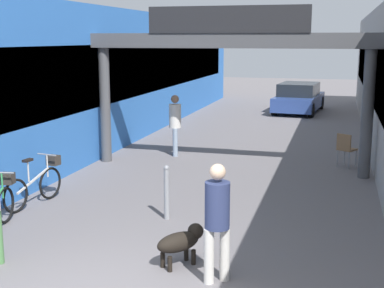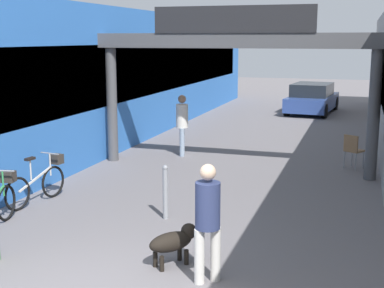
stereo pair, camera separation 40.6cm
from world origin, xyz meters
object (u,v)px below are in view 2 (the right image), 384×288
object	(u,v)px
pedestrian_with_dog	(208,216)
dog_on_leash	(174,241)
bicycle_silver_second	(40,181)
bollard_post_metal	(165,192)
pedestrian_carrying_crate	(182,121)
parked_car_blue	(312,99)
cafe_chair_wood_nearer	(353,148)

from	to	relation	value
pedestrian_with_dog	dog_on_leash	size ratio (longest dim) A/B	2.10
bicycle_silver_second	bollard_post_metal	xyz separation A→B (m)	(2.80, -0.18, 0.08)
pedestrian_with_dog	pedestrian_carrying_crate	distance (m)	8.12
pedestrian_with_dog	parked_car_blue	distance (m)	17.79
dog_on_leash	cafe_chair_wood_nearer	bearing A→B (deg)	71.17
pedestrian_with_dog	parked_car_blue	world-z (taller)	pedestrian_with_dog
bollard_post_metal	pedestrian_with_dog	bearing A→B (deg)	-57.46
pedestrian_with_dog	bicycle_silver_second	distance (m)	4.95
pedestrian_with_dog	pedestrian_carrying_crate	bearing A→B (deg)	111.09
dog_on_leash	bicycle_silver_second	xyz separation A→B (m)	(-3.64, 2.07, 0.07)
bollard_post_metal	parked_car_blue	bearing A→B (deg)	85.37
dog_on_leash	cafe_chair_wood_nearer	xyz separation A→B (m)	(2.37, 6.94, 0.17)
cafe_chair_wood_nearer	bollard_post_metal	bearing A→B (deg)	-122.43
pedestrian_carrying_crate	bicycle_silver_second	distance (m)	5.30
pedestrian_with_dog	pedestrian_carrying_crate	xyz separation A→B (m)	(-2.92, 7.57, 0.04)
bicycle_silver_second	parked_car_blue	distance (m)	15.84
bicycle_silver_second	bollard_post_metal	size ratio (longest dim) A/B	1.64
bollard_post_metal	cafe_chair_wood_nearer	bearing A→B (deg)	57.57
pedestrian_with_dog	cafe_chair_wood_nearer	size ratio (longest dim) A/B	1.87
dog_on_leash	bicycle_silver_second	distance (m)	4.19
pedestrian_with_dog	bicycle_silver_second	size ratio (longest dim) A/B	0.99
bicycle_silver_second	cafe_chair_wood_nearer	xyz separation A→B (m)	(6.01, 4.87, 0.10)
pedestrian_carrying_crate	parked_car_blue	distance (m)	10.57
pedestrian_carrying_crate	pedestrian_with_dog	bearing A→B (deg)	-68.91
pedestrian_carrying_crate	bicycle_silver_second	bearing A→B (deg)	-104.72
parked_car_blue	pedestrian_carrying_crate	bearing A→B (deg)	-104.88
bollard_post_metal	cafe_chair_wood_nearer	distance (m)	5.99
bicycle_silver_second	cafe_chair_wood_nearer	size ratio (longest dim) A/B	1.88
pedestrian_carrying_crate	bollard_post_metal	bearing A→B (deg)	-74.56
dog_on_leash	bollard_post_metal	bearing A→B (deg)	114.04
pedestrian_carrying_crate	parked_car_blue	size ratio (longest dim) A/B	0.42
cafe_chair_wood_nearer	pedestrian_carrying_crate	bearing A→B (deg)	177.21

